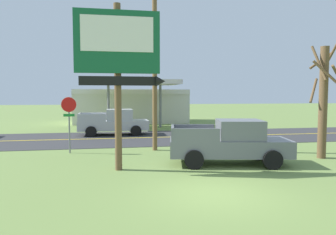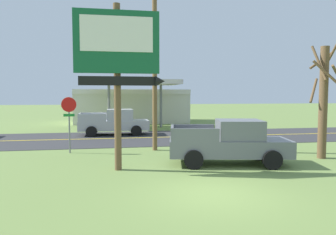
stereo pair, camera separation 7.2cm
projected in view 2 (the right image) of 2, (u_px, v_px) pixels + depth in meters
ground_plane at (212, 193)px, 9.91m from camera, size 180.00×180.00×0.00m
road_asphalt at (156, 138)px, 22.68m from camera, size 140.00×8.00×0.02m
road_centre_line at (156, 137)px, 22.68m from camera, size 126.00×0.20×0.01m
motel_sign at (119, 57)px, 12.55m from camera, size 3.57×0.54×6.66m
stop_sign at (69, 115)px, 16.59m from camera, size 0.80×0.08×2.95m
utility_pole at (155, 54)px, 17.22m from camera, size 1.91×0.26×9.95m
bare_tree at (324, 98)px, 15.16m from camera, size 1.88×1.77×6.20m
gas_station at (132, 105)px, 35.09m from camera, size 12.00×11.50×4.40m
pickup_grey_parked_on_lawn at (230, 142)px, 14.01m from camera, size 5.48×2.96×1.96m
pickup_silver_on_road at (115, 122)px, 24.08m from camera, size 5.20×2.24×1.96m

